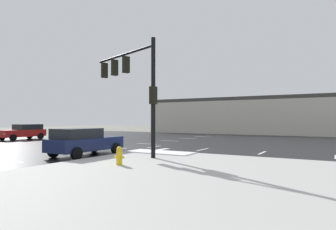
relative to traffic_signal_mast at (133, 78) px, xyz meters
name	(u,v)px	position (x,y,z in m)	size (l,w,h in m)	color
ground_plane	(133,146)	(-4.12, 5.51, -4.41)	(120.00, 120.00, 0.00)	slate
road_asphalt	(133,146)	(-4.12, 5.51, -4.40)	(44.00, 44.00, 0.02)	black
sidewalk_corner	(237,206)	(7.88, -6.49, -4.34)	(18.00, 18.00, 0.14)	#B2B2AD
snow_strip_curbside	(160,152)	(0.88, 1.51, -4.24)	(4.00, 1.60, 0.06)	white
lane_markings	(135,148)	(-2.91, 4.14, -4.38)	(36.15, 36.15, 0.01)	silver
traffic_signal_mast	(133,78)	(0.00, 0.00, 0.00)	(5.62, 2.21, 6.17)	black
fire_hydrant	(119,156)	(1.76, -3.30, -3.87)	(0.48, 0.26, 0.79)	gold
strip_building_background	(241,116)	(-2.49, 30.42, -1.78)	(27.34, 8.00, 5.26)	beige
sedan_red	(24,132)	(-18.07, 5.50, -3.55)	(2.07, 4.56, 1.58)	#B21919
sedan_navy	(84,141)	(-2.60, -1.13, -3.55)	(2.06, 4.56, 1.58)	#141E47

